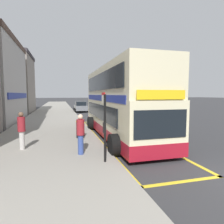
# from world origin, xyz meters

# --- Properties ---
(ground_plane) EXTENTS (260.00, 260.00, 0.00)m
(ground_plane) POSITION_xyz_m (0.00, 32.00, 0.00)
(ground_plane) COLOR #333335
(pavement_near) EXTENTS (6.00, 76.00, 0.14)m
(pavement_near) POSITION_xyz_m (-7.00, 32.00, 0.07)
(pavement_near) COLOR gray
(pavement_near) RESTS_ON ground
(double_decker_bus) EXTENTS (3.27, 10.64, 4.40)m
(double_decker_bus) POSITION_xyz_m (-2.46, 7.76, 2.06)
(double_decker_bus) COLOR beige
(double_decker_bus) RESTS_ON ground
(bus_bay_markings) EXTENTS (3.00, 14.22, 0.01)m
(bus_bay_markings) POSITION_xyz_m (-2.50, 7.97, 0.01)
(bus_bay_markings) COLOR yellow
(bus_bay_markings) RESTS_ON ground
(bus_stop_sign) EXTENTS (0.09, 0.51, 2.67)m
(bus_stop_sign) POSITION_xyz_m (-4.52, 3.06, 1.71)
(bus_stop_sign) COLOR black
(bus_stop_sign) RESTS_ON pavement_near
(parked_car_white_behind) EXTENTS (2.09, 4.20, 1.62)m
(parked_car_white_behind) POSITION_xyz_m (4.64, 29.19, 0.80)
(parked_car_white_behind) COLOR silver
(parked_car_white_behind) RESTS_ON ground
(parked_car_grey_ahead) EXTENTS (2.09, 4.20, 1.62)m
(parked_car_grey_ahead) POSITION_xyz_m (4.74, 19.12, 0.80)
(parked_car_grey_ahead) COLOR slate
(parked_car_grey_ahead) RESTS_ON ground
(parked_car_grey_far) EXTENTS (2.09, 4.20, 1.62)m
(parked_car_grey_far) POSITION_xyz_m (-2.99, 26.61, 0.80)
(parked_car_grey_far) COLOR slate
(parked_car_grey_far) RESTS_ON ground
(pedestrian_waiting_near_sign) EXTENTS (0.34, 0.34, 1.78)m
(pedestrian_waiting_near_sign) POSITION_xyz_m (-7.92, 5.64, 1.11)
(pedestrian_waiting_near_sign) COLOR #B7B2AD
(pedestrian_waiting_near_sign) RESTS_ON pavement_near
(pedestrian_further_back) EXTENTS (0.34, 0.34, 1.75)m
(pedestrian_further_back) POSITION_xyz_m (-5.33, 4.18, 1.10)
(pedestrian_further_back) COLOR #33478C
(pedestrian_further_back) RESTS_ON pavement_near
(litter_bin) EXTENTS (0.50, 0.50, 1.02)m
(litter_bin) POSITION_xyz_m (-5.01, 7.47, 0.66)
(litter_bin) COLOR black
(litter_bin) RESTS_ON pavement_near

